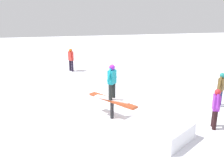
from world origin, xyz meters
name	(u,v)px	position (x,y,z in m)	size (l,w,h in m)	color
ground_plane	(112,118)	(0.00, 0.00, 0.00)	(60.00, 60.00, 0.00)	white
rail_feature	(112,102)	(0.00, 0.00, 0.65)	(2.05, 1.47, 0.77)	black
snow_kicker_ramp	(159,130)	(-1.78, -1.16, 0.27)	(1.80, 1.50, 0.55)	white
main_rider_on_rail	(112,83)	(0.00, 0.00, 1.42)	(1.19, 1.28, 1.34)	white
bystander_purple	(216,107)	(-1.58, -3.31, 0.81)	(0.59, 0.34, 1.44)	black
bystander_brown	(221,88)	(0.21, -4.78, 0.83)	(0.49, 0.56, 1.47)	navy
bystander_red	(71,59)	(7.94, 0.99, 0.85)	(0.59, 0.38, 1.52)	black
loose_snowboard_white	(183,90)	(2.48, -4.32, 0.01)	(1.52, 0.28, 0.02)	white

